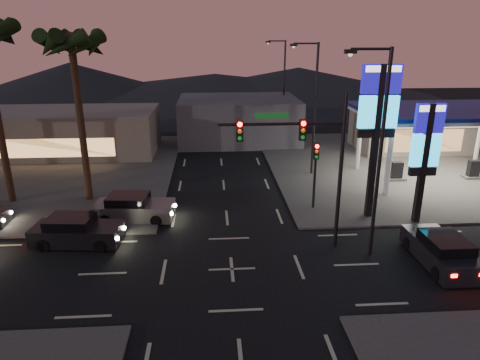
{
  "coord_description": "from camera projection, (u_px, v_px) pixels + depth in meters",
  "views": [
    {
      "loc": [
        -0.84,
        -17.71,
        10.46
      ],
      "look_at": [
        0.67,
        4.22,
        3.0
      ],
      "focal_mm": 32.0,
      "sensor_mm": 36.0,
      "label": 1
    }
  ],
  "objects": [
    {
      "name": "ground",
      "position": [
        232.0,
        269.0,
        20.14
      ],
      "size": [
        140.0,
        140.0,
        0.0
      ],
      "primitive_type": "plane",
      "color": "black",
      "rests_on": "ground"
    },
    {
      "name": "corner_lot_ne",
      "position": [
        410.0,
        164.0,
        36.28
      ],
      "size": [
        24.0,
        24.0,
        0.12
      ],
      "primitive_type": "cube",
      "color": "#47443F",
      "rests_on": "ground"
    },
    {
      "name": "corner_lot_nw",
      "position": [
        22.0,
        172.0,
        34.2
      ],
      "size": [
        24.0,
        24.0,
        0.12
      ],
      "primitive_type": "cube",
      "color": "#47443F",
      "rests_on": "ground"
    },
    {
      "name": "gas_station",
      "position": [
        444.0,
        114.0,
        30.89
      ],
      "size": [
        12.2,
        8.2,
        5.47
      ],
      "color": "silver",
      "rests_on": "ground"
    },
    {
      "name": "convenience_store",
      "position": [
        410.0,
        129.0,
        40.51
      ],
      "size": [
        10.0,
        6.0,
        4.0
      ],
      "primitive_type": "cube",
      "color": "#726B5B",
      "rests_on": "ground"
    },
    {
      "name": "pylon_sign_tall",
      "position": [
        378.0,
        112.0,
        23.84
      ],
      "size": [
        2.2,
        0.35,
        9.0
      ],
      "color": "black",
      "rests_on": "ground"
    },
    {
      "name": "pylon_sign_short",
      "position": [
        426.0,
        146.0,
        23.61
      ],
      "size": [
        1.6,
        0.35,
        7.0
      ],
      "color": "black",
      "rests_on": "ground"
    },
    {
      "name": "traffic_signal_mast",
      "position": [
        307.0,
        150.0,
        20.59
      ],
      "size": [
        6.1,
        0.39,
        8.0
      ],
      "color": "black",
      "rests_on": "ground"
    },
    {
      "name": "pedestal_signal",
      "position": [
        315.0,
        165.0,
        26.16
      ],
      "size": [
        0.32,
        0.39,
        4.3
      ],
      "color": "black",
      "rests_on": "ground"
    },
    {
      "name": "streetlight_near",
      "position": [
        377.0,
        144.0,
        19.69
      ],
      "size": [
        2.14,
        0.25,
        10.0
      ],
      "color": "black",
      "rests_on": "ground"
    },
    {
      "name": "streetlight_mid",
      "position": [
        313.0,
        102.0,
        31.97
      ],
      "size": [
        2.14,
        0.25,
        10.0
      ],
      "color": "black",
      "rests_on": "ground"
    },
    {
      "name": "streetlight_far",
      "position": [
        282.0,
        82.0,
        45.2
      ],
      "size": [
        2.14,
        0.25,
        10.0
      ],
      "color": "black",
      "rests_on": "ground"
    },
    {
      "name": "palm_a",
      "position": [
        73.0,
        53.0,
        25.5
      ],
      "size": [
        4.41,
        4.41,
        10.86
      ],
      "color": "black",
      "rests_on": "ground"
    },
    {
      "name": "building_far_west",
      "position": [
        68.0,
        132.0,
        39.37
      ],
      "size": [
        16.0,
        8.0,
        4.0
      ],
      "primitive_type": "cube",
      "color": "#726B5B",
      "rests_on": "ground"
    },
    {
      "name": "building_far_mid",
      "position": [
        238.0,
        120.0,
        44.13
      ],
      "size": [
        12.0,
        9.0,
        4.4
      ],
      "primitive_type": "cube",
      "color": "#4C4C51",
      "rests_on": "ground"
    },
    {
      "name": "hill_left",
      "position": [
        71.0,
        80.0,
        74.24
      ],
      "size": [
        40.0,
        40.0,
        6.0
      ],
      "primitive_type": "cone",
      "color": "black",
      "rests_on": "ground"
    },
    {
      "name": "hill_right",
      "position": [
        298.0,
        82.0,
        77.0
      ],
      "size": [
        50.0,
        50.0,
        5.0
      ],
      "primitive_type": "cone",
      "color": "black",
      "rests_on": "ground"
    },
    {
      "name": "hill_center",
      "position": [
        215.0,
        85.0,
        76.18
      ],
      "size": [
        60.0,
        60.0,
        4.0
      ],
      "primitive_type": "cone",
      "color": "black",
      "rests_on": "ground"
    },
    {
      "name": "car_lane_a_front",
      "position": [
        76.0,
        231.0,
        22.4
      ],
      "size": [
        4.8,
        2.32,
        1.52
      ],
      "color": "black",
      "rests_on": "ground"
    },
    {
      "name": "car_lane_b_front",
      "position": [
        133.0,
        208.0,
        25.37
      ],
      "size": [
        4.88,
        2.33,
        1.55
      ],
      "color": "#5F5F61",
      "rests_on": "ground"
    },
    {
      "name": "suv_station",
      "position": [
        441.0,
        251.0,
        20.37
      ],
      "size": [
        2.03,
        4.63,
        1.54
      ],
      "color": "black",
      "rests_on": "ground"
    }
  ]
}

